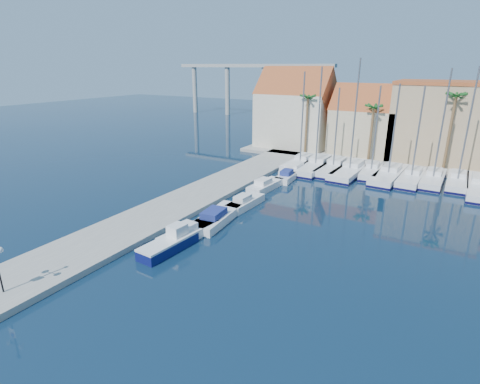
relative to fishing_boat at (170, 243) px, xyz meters
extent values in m
plane|color=black|center=(3.43, -5.75, -0.62)|extent=(260.00, 260.00, 0.00)
cube|color=gray|center=(-5.57, 7.75, -0.37)|extent=(6.00, 77.00, 0.50)
cube|color=gray|center=(13.43, 42.25, -0.37)|extent=(54.00, 16.00, 0.50)
sphere|color=white|center=(-4.19, -10.33, 2.92)|extent=(0.38, 0.38, 0.38)
cube|color=#0E1353|center=(-0.01, -0.16, -0.22)|extent=(2.14, 5.42, 0.80)
cube|color=white|center=(-0.01, -0.16, 0.27)|extent=(2.14, 5.42, 0.18)
cube|color=white|center=(0.06, 0.90, 0.75)|extent=(1.25, 1.49, 0.97)
cube|color=white|center=(-0.11, 2.65, -0.22)|extent=(2.47, 6.11, 0.80)
cube|color=white|center=(-0.17, 2.06, 0.48)|extent=(1.53, 2.20, 0.60)
cube|color=white|center=(0.05, 6.79, -0.22)|extent=(3.02, 7.36, 0.80)
cube|color=navy|center=(0.12, 6.08, 0.48)|extent=(1.85, 2.66, 0.60)
cube|color=white|center=(0.38, 11.54, -0.22)|extent=(1.94, 5.40, 0.80)
cube|color=white|center=(0.36, 11.00, 0.48)|extent=(1.27, 1.91, 0.60)
cube|color=white|center=(-0.43, 17.88, -0.22)|extent=(2.30, 5.96, 0.80)
cube|color=white|center=(-0.47, 17.30, 0.48)|extent=(1.46, 2.13, 0.60)
cube|color=white|center=(0.26, 22.93, -0.22)|extent=(2.15, 5.61, 0.80)
cube|color=navy|center=(0.30, 22.38, 0.48)|extent=(1.37, 2.01, 0.60)
cube|color=white|center=(-0.11, 26.87, -0.22)|extent=(2.44, 7.19, 0.80)
cube|color=white|center=(-0.12, 26.15, 0.48)|extent=(1.66, 2.54, 0.60)
cube|color=white|center=(-0.33, 32.14, -0.22)|extent=(2.84, 7.20, 0.80)
cube|color=white|center=(-0.39, 31.44, 0.48)|extent=(1.78, 2.59, 0.60)
cube|color=white|center=(-0.73, 30.06, -0.12)|extent=(2.59, 9.93, 1.00)
cube|color=#0C0B38|center=(-0.73, 30.06, -0.44)|extent=(2.65, 9.99, 0.28)
cube|color=white|center=(-0.73, 31.06, 0.68)|extent=(1.81, 2.98, 0.60)
cylinder|color=slate|center=(-0.73, 29.57, 6.53)|extent=(0.20, 0.20, 12.29)
cube|color=white|center=(1.76, 29.83, -0.12)|extent=(3.43, 11.96, 1.00)
cube|color=#0C0B38|center=(1.76, 29.83, -0.44)|extent=(3.49, 12.02, 0.28)
cube|color=white|center=(1.80, 31.02, 0.68)|extent=(2.26, 3.62, 0.60)
cylinder|color=slate|center=(1.74, 29.24, 6.85)|extent=(0.20, 0.20, 12.93)
cube|color=white|center=(4.19, 30.09, -0.12)|extent=(2.87, 10.66, 1.00)
cube|color=#0C0B38|center=(4.19, 30.09, -0.44)|extent=(2.93, 10.72, 0.28)
cube|color=white|center=(4.20, 31.16, 0.68)|extent=(1.97, 3.21, 0.60)
cylinder|color=slate|center=(4.19, 29.56, 5.54)|extent=(0.20, 0.20, 10.32)
cube|color=white|center=(6.64, 29.61, -0.12)|extent=(3.50, 11.51, 1.00)
cube|color=#0C0B38|center=(6.64, 29.61, -0.44)|extent=(3.56, 11.58, 0.28)
cube|color=white|center=(6.69, 30.74, 0.68)|extent=(2.23, 3.51, 0.60)
cylinder|color=slate|center=(6.61, 29.04, 7.37)|extent=(0.20, 0.20, 13.97)
cube|color=white|center=(9.17, 30.47, -0.12)|extent=(2.57, 8.23, 1.00)
cube|color=#0C0B38|center=(9.17, 30.47, -0.44)|extent=(2.63, 8.30, 0.28)
cube|color=white|center=(9.12, 31.28, 0.68)|extent=(1.61, 2.52, 0.60)
cylinder|color=slate|center=(9.19, 30.06, 5.72)|extent=(0.20, 0.20, 10.68)
cube|color=white|center=(11.53, 29.92, -0.12)|extent=(3.46, 10.93, 1.00)
cube|color=#0C0B38|center=(11.53, 29.92, -0.44)|extent=(3.53, 10.99, 0.28)
cube|color=white|center=(11.59, 30.99, 0.68)|extent=(2.16, 3.35, 0.60)
cylinder|color=slate|center=(11.49, 29.38, 5.89)|extent=(0.20, 0.20, 11.00)
cube|color=white|center=(14.26, 29.95, -0.12)|extent=(2.84, 9.42, 1.00)
cube|color=#0C0B38|center=(14.26, 29.95, -0.44)|extent=(2.91, 9.48, 0.28)
cube|color=white|center=(14.30, 30.88, 0.68)|extent=(1.82, 2.87, 0.60)
cylinder|color=slate|center=(14.24, 29.49, 5.80)|extent=(0.20, 0.20, 10.83)
cube|color=white|center=(16.66, 30.72, -0.12)|extent=(2.56, 9.00, 1.00)
cube|color=#0C0B38|center=(16.66, 30.72, -0.44)|extent=(2.62, 9.06, 0.28)
cube|color=white|center=(16.68, 31.62, 0.68)|extent=(1.70, 2.73, 0.60)
cylinder|color=slate|center=(16.64, 30.28, 6.78)|extent=(0.20, 0.20, 12.80)
cube|color=white|center=(19.30, 31.12, -0.12)|extent=(2.32, 8.75, 1.00)
cube|color=#0C0B38|center=(19.30, 31.12, -0.44)|extent=(2.38, 8.81, 0.28)
cube|color=white|center=(19.31, 31.99, 0.68)|extent=(1.61, 2.63, 0.60)
cylinder|color=slate|center=(19.30, 30.68, 6.89)|extent=(0.20, 0.20, 13.02)
cube|color=#0C0B38|center=(21.77, 29.87, -0.44)|extent=(3.08, 11.59, 0.28)
cube|color=beige|center=(-6.57, 41.25, 4.38)|extent=(12.00, 9.00, 9.00)
cube|color=brown|center=(-6.57, 41.25, 8.88)|extent=(12.30, 9.00, 9.00)
cube|color=tan|center=(5.43, 41.25, 3.38)|extent=(10.00, 8.00, 7.00)
cube|color=brown|center=(5.43, 41.25, 6.88)|extent=(10.30, 8.00, 8.00)
cube|color=tan|center=(16.43, 42.25, 5.38)|extent=(14.00, 10.00, 11.00)
cube|color=brown|center=(16.43, 42.25, 11.13)|extent=(14.20, 10.20, 0.50)
cylinder|color=brown|center=(-2.57, 36.25, 4.38)|extent=(0.36, 0.36, 9.00)
sphere|color=#16501C|center=(-2.57, 36.25, 8.73)|extent=(2.60, 2.60, 2.60)
cylinder|color=brown|center=(7.43, 36.25, 3.88)|extent=(0.36, 0.36, 8.00)
sphere|color=#16501C|center=(7.43, 36.25, 7.73)|extent=(2.60, 2.60, 2.60)
cylinder|color=brown|center=(17.43, 36.25, 4.88)|extent=(0.36, 0.36, 10.00)
sphere|color=#16501C|center=(17.43, 36.25, 9.73)|extent=(2.60, 2.60, 2.60)
cube|color=#9E9E99|center=(-34.57, 76.25, 13.38)|extent=(48.00, 2.20, 0.90)
cylinder|color=#9E9E99|center=(-54.57, 76.25, 6.38)|extent=(1.40, 1.40, 14.00)
cylinder|color=#9E9E99|center=(-42.57, 76.25, 6.38)|extent=(1.40, 1.40, 14.00)
cylinder|color=#9E9E99|center=(-30.57, 76.25, 6.38)|extent=(1.40, 1.40, 14.00)
cylinder|color=#9E9E99|center=(-18.57, 76.25, 6.38)|extent=(1.40, 1.40, 14.00)
camera|label=1|loc=(18.49, -20.40, 13.45)|focal=28.00mm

